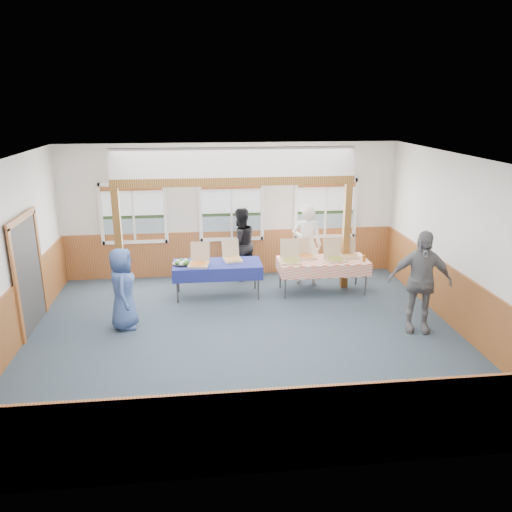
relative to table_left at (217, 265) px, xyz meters
The scene contains 31 objects.
floor 2.23m from the table_left, 78.66° to the right, with size 8.00×8.00×0.00m, color #2B3A46.
ceiling 3.28m from the table_left, 78.66° to the right, with size 8.00×8.00×0.00m, color white.
wall_back 1.73m from the table_left, 73.65° to the left, with size 8.00×8.00×0.00m, color silver.
wall_front 5.67m from the table_left, 85.73° to the right, with size 8.00×8.00×0.00m, color silver.
wall_left 4.24m from the table_left, 149.88° to the right, with size 8.00×8.00×0.00m, color silver.
wall_right 4.96m from the table_left, 25.21° to the right, with size 8.00×8.00×0.00m, color silver.
wainscot_back 1.46m from the table_left, 73.38° to the left, with size 7.98×0.05×1.10m, color brown.
wainscot_front 5.57m from the table_left, 85.71° to the right, with size 7.98×0.05×1.10m, color brown.
wainscot_left 4.12m from the table_left, 149.70° to the right, with size 0.05×6.98×1.10m, color brown.
wainscot_right 4.86m from the table_left, 25.33° to the right, with size 0.05×6.98×1.10m, color brown.
cased_opening 3.75m from the table_left, 161.60° to the right, with size 0.06×1.30×2.10m, color #343434.
window_left 2.53m from the table_left, 143.80° to the left, with size 1.56×0.10×1.46m.
window_mid 1.74m from the table_left, 73.17° to the left, with size 1.56×0.10×1.46m.
window_right 3.20m from the table_left, 26.90° to the left, with size 1.56×0.10×1.46m.
post_left 2.15m from the table_left, behind, with size 0.15×0.15×2.40m, color #592E13.
post_right 2.97m from the table_left, ahead, with size 0.15×0.15×2.40m, color #592E13.
cross_beam 1.85m from the table_left, 27.94° to the left, with size 5.15×0.18×0.18m, color #592E13.
table_left is the anchor object (origin of this frame).
table_right 2.34m from the table_left, ahead, with size 2.10×1.25×0.76m.
pizza_box_a 0.43m from the table_left, 164.73° to the right, with size 0.49×0.57×0.45m.
pizza_box_b 0.40m from the table_left, 25.20° to the left, with size 0.45×0.52×0.42m.
pizza_box_c 1.60m from the table_left, ahead, with size 0.45×0.54×0.46m.
pizza_box_d 1.99m from the table_left, ahead, with size 0.46×0.52×0.40m.
pizza_box_e 2.59m from the table_left, ahead, with size 0.46×0.54×0.44m.
pizza_box_f 3.00m from the table_left, ahead, with size 0.38×0.46×0.40m.
veggie_tray 0.76m from the table_left, behind, with size 0.42×0.42×0.10m.
drink_glass 3.21m from the table_left, ahead, with size 0.07×0.07×0.15m, color #925718.
woman_white 2.17m from the table_left, 14.19° to the left, with size 0.69×0.45×1.89m, color silver.
woman_black 1.19m from the table_left, 60.08° to the left, with size 0.85×0.66×1.74m, color black.
man_blue 2.30m from the table_left, 142.14° to the right, with size 0.76×0.50×1.56m, color #38508D.
person_grey 4.22m from the table_left, 30.53° to the right, with size 1.13×0.47×1.93m, color slate.
Camera 1 is at (-0.75, -8.22, 4.14)m, focal length 35.00 mm.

